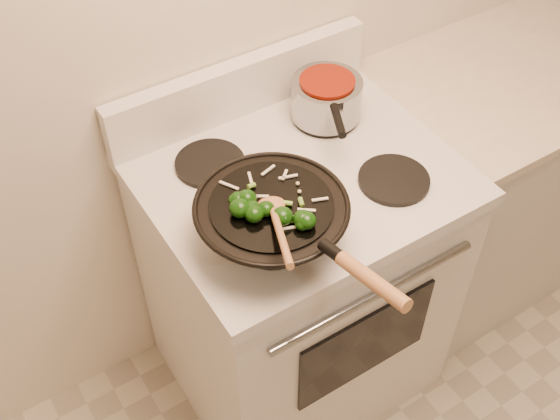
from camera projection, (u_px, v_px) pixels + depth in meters
stove at (297, 281)px, 2.11m from camera, size 0.78×0.67×1.08m
counter_unit at (490, 177)px, 2.44m from camera, size 0.86×0.62×0.91m
wok at (273, 220)px, 1.57m from camera, size 0.35×0.58×0.18m
stirfry at (266, 210)px, 1.50m from camera, size 0.21×0.24×0.04m
wooden_spoon at (276, 221)px, 1.46m from camera, size 0.15×0.27×0.11m
saucepan at (326, 98)px, 1.88m from camera, size 0.19×0.29×0.11m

